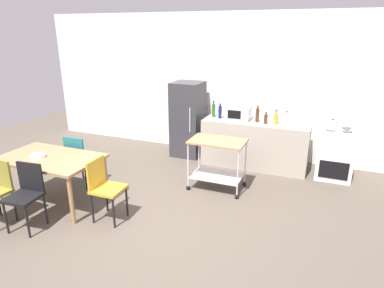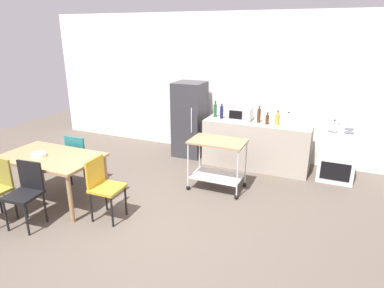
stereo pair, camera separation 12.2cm
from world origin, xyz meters
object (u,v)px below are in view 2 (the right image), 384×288
Objects in this scene: chair_mustard at (103,184)px; kitchen_cart at (217,157)px; bottle_vinegar at (288,120)px; stove_oven at (337,155)px; bottle_hot_sauce at (215,110)px; fruit_bowl at (39,155)px; chair_black at (26,190)px; refrigerator at (190,119)px; chair_teal at (81,156)px; kettle at (334,126)px; dining_table at (51,161)px; bottle_wine at (259,115)px; microwave at (240,113)px; bottle_sparkling_water at (222,112)px; bottle_soda at (277,119)px; bottle_soy_sauce at (267,119)px.

kitchen_cart is (1.15, 1.51, 0.05)m from chair_mustard.
bottle_vinegar reaches higher than kitchen_cart.
bottle_hot_sauce is (-2.32, 0.03, 0.58)m from stove_oven.
fruit_bowl is at bearing -146.57° from stove_oven.
refrigerator is (0.90, 3.38, 0.26)m from chair_black.
kettle is (3.89, 1.90, 0.48)m from chair_teal.
refrigerator reaches higher than dining_table.
dining_table is at bearing -147.05° from kitchen_cart.
refrigerator is at bearing -119.97° from chair_teal.
fruit_bowl is at bearing 78.40° from chair_teal.
stove_oven is 2.92m from refrigerator.
bottle_wine is (1.53, 2.70, 0.52)m from chair_mustard.
microwave is at bearing -2.98° from refrigerator.
bottle_sparkling_water is at bearing -171.20° from microwave.
chair_mustard reaches higher than kitchen_cart.
bottle_vinegar is at bearing -149.31° from chair_teal.
bottle_soy_sauce is at bearing -165.87° from bottle_soda.
bottle_wine is at bearing -0.83° from bottle_sparkling_water.
kitchen_cart is at bearing -73.89° from bottle_sparkling_water.
stove_oven is at bearing 0.64° from bottle_vinegar.
stove_oven is at bearing 2.81° from bottle_soda.
microwave is (0.01, 1.25, 0.46)m from kitchen_cart.
bottle_sparkling_water reaches higher than bottle_soda.
bottle_sparkling_water is (1.84, 1.97, 0.51)m from chair_teal.
stove_oven reaches higher than fruit_bowl.
bottle_wine is at bearing 45.34° from dining_table.
kettle is at bearing -140.33° from stove_oven.
chair_teal is (-0.01, 0.64, -0.15)m from dining_table.
kitchen_cart is 3.49× the size of bottle_soda.
bottle_wine is 0.53m from bottle_vinegar.
chair_black is 3.51m from refrigerator.
chair_black is 4.11m from bottle_soy_sauce.
bottle_sparkling_water is 0.74m from bottle_wine.
bottle_soda is 1.09× the size of kettle.
bottle_soy_sauce is at bearing -4.21° from bottle_sparkling_water.
bottle_soda is at bearing 57.95° from kitchen_cart.
bottle_soda is (2.91, 2.59, 0.34)m from dining_table.
bottle_hot_sauce reaches higher than kettle.
stove_oven is 1.54m from bottle_wine.
bottle_wine reaches higher than kitchen_cart.
dining_table is 0.97× the size of refrigerator.
bottle_hot_sauce is 1.22× the size of bottle_soda.
kettle is (0.97, -0.05, -0.01)m from bottle_soda.
bottle_wine reaches higher than chair_mustard.
chair_mustard is at bearing -127.11° from kitchen_cart.
kettle is at bearing -6.46° from bottle_vinegar.
bottle_soy_sauce is at bearing -12.51° from microwave.
refrigerator is at bearing 69.09° from chair_black.
chair_black is (0.20, -0.66, -0.15)m from dining_table.
chair_teal is 1.93× the size of microwave.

